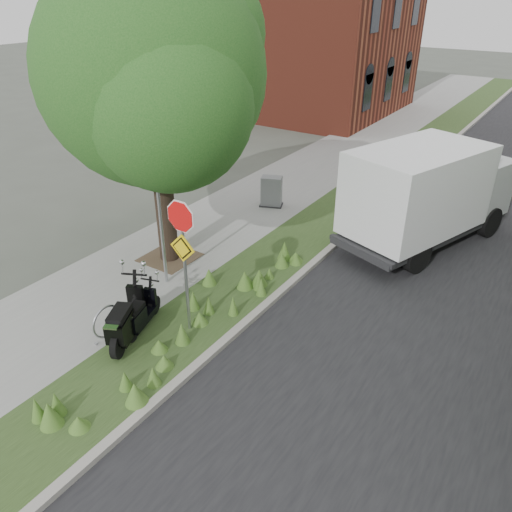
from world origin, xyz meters
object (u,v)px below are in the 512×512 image
(box_truck, at_px, (427,191))
(scooter_far, at_px, (139,318))
(scooter_near, at_px, (125,325))
(utility_cabinet, at_px, (271,192))
(sign_assembly, at_px, (182,241))

(box_truck, bearing_deg, scooter_far, -115.31)
(scooter_near, bearing_deg, scooter_far, 95.67)
(scooter_near, height_order, utility_cabinet, utility_cabinet)
(scooter_near, relative_size, utility_cabinet, 1.75)
(sign_assembly, distance_m, utility_cabinet, 7.54)
(scooter_near, relative_size, scooter_far, 1.22)
(sign_assembly, bearing_deg, box_truck, 68.22)
(scooter_far, relative_size, utility_cabinet, 1.44)
(scooter_far, distance_m, box_truck, 8.86)
(scooter_far, distance_m, utility_cabinet, 7.79)
(sign_assembly, relative_size, scooter_far, 2.16)
(scooter_near, xyz_separation_m, utility_cabinet, (-1.41, 8.12, 0.04))
(box_truck, xyz_separation_m, utility_cabinet, (-5.12, -0.27, -1.06))
(scooter_far, xyz_separation_m, utility_cabinet, (-1.37, 7.67, 0.14))
(sign_assembly, xyz_separation_m, utility_cabinet, (-2.22, 7.00, -1.71))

